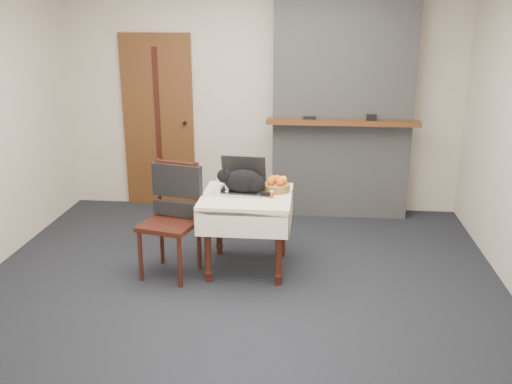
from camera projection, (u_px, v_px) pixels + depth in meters
ground at (240, 280)px, 4.93m from camera, size 4.50×4.50×0.00m
room_shell at (246, 68)px, 4.84m from camera, size 4.52×4.01×2.61m
door at (158, 122)px, 6.61m from camera, size 0.82×0.10×2.00m
chimney at (342, 100)px, 6.21m from camera, size 1.62×0.48×2.60m
side_table at (247, 207)px, 4.99m from camera, size 0.78×0.78×0.70m
laptop at (241, 183)px, 5.04m from camera, size 0.43×0.38×0.30m
cat at (244, 182)px, 4.95m from camera, size 0.51×0.21×0.25m
cream_jar at (217, 192)px, 4.91m from camera, size 0.06×0.06×0.07m
pill_bottle at (272, 194)px, 4.86m from camera, size 0.03×0.03×0.07m
fruit_basket at (277, 185)px, 5.04m from camera, size 0.24×0.24×0.14m
desk_clutter at (266, 192)px, 5.01m from camera, size 0.10×0.10×0.01m
chair at (174, 203)px, 4.95m from camera, size 0.54×0.53×0.99m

